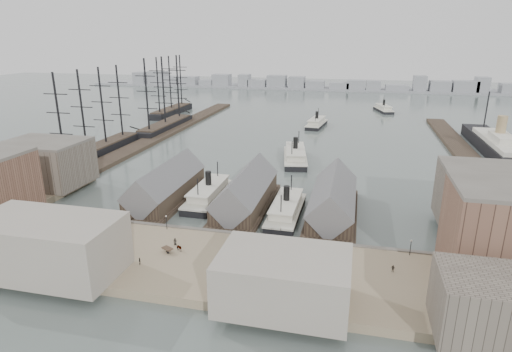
% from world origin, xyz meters
% --- Properties ---
extents(ground, '(900.00, 900.00, 0.00)m').
position_xyz_m(ground, '(0.00, 0.00, 0.00)').
color(ground, '#4C5855').
rests_on(ground, ground).
extents(quay, '(180.00, 30.00, 2.00)m').
position_xyz_m(quay, '(0.00, -20.00, 1.00)').
color(quay, '#86755A').
rests_on(quay, ground).
extents(seawall, '(180.00, 1.20, 2.30)m').
position_xyz_m(seawall, '(0.00, -5.20, 1.15)').
color(seawall, '#59544C').
rests_on(seawall, ground).
extents(west_wharf, '(10.00, 220.00, 1.60)m').
position_xyz_m(west_wharf, '(-68.00, 100.00, 0.80)').
color(west_wharf, '#2D231C').
rests_on(west_wharf, ground).
extents(east_wharf, '(10.00, 180.00, 1.60)m').
position_xyz_m(east_wharf, '(78.00, 90.00, 0.80)').
color(east_wharf, '#2D231C').
rests_on(east_wharf, ground).
extents(ferry_shed_west, '(14.00, 42.00, 12.60)m').
position_xyz_m(ferry_shed_west, '(-26.00, 16.88, 4.64)').
color(ferry_shed_west, '#2D231C').
rests_on(ferry_shed_west, ground).
extents(ferry_shed_center, '(14.00, 42.00, 12.60)m').
position_xyz_m(ferry_shed_center, '(0.00, 16.88, 4.64)').
color(ferry_shed_center, '#2D231C').
rests_on(ferry_shed_center, ground).
extents(ferry_shed_east, '(14.00, 42.00, 12.60)m').
position_xyz_m(ferry_shed_east, '(26.00, 16.88, 4.64)').
color(ferry_shed_east, '#2D231C').
rests_on(ferry_shed_east, ground).
extents(warehouse_west_back, '(26.00, 20.00, 14.00)m').
position_xyz_m(warehouse_west_back, '(-70.00, 18.00, 9.00)').
color(warehouse_west_back, '#60564C').
rests_on(warehouse_west_back, west_land).
extents(warehouse_east_back, '(28.00, 20.00, 15.00)m').
position_xyz_m(warehouse_east_back, '(68.00, 15.00, 9.50)').
color(warehouse_east_back, '#60564C').
rests_on(warehouse_east_back, east_land).
extents(street_bldg_center, '(24.00, 16.00, 10.00)m').
position_xyz_m(street_bldg_center, '(20.00, -32.00, 7.00)').
color(street_bldg_center, gray).
rests_on(street_bldg_center, quay).
extents(street_bldg_west, '(30.00, 16.00, 12.00)m').
position_xyz_m(street_bldg_west, '(-30.00, -32.00, 8.00)').
color(street_bldg_west, gray).
rests_on(street_bldg_west, quay).
extents(street_bldg_east, '(18.00, 14.00, 11.00)m').
position_xyz_m(street_bldg_east, '(55.00, -33.00, 7.50)').
color(street_bldg_east, '#60564C').
rests_on(street_bldg_east, quay).
extents(lamp_post_far_w, '(0.44, 0.44, 3.92)m').
position_xyz_m(lamp_post_far_w, '(-45.00, -7.00, 4.71)').
color(lamp_post_far_w, black).
rests_on(lamp_post_far_w, quay).
extents(lamp_post_near_w, '(0.44, 0.44, 3.92)m').
position_xyz_m(lamp_post_near_w, '(-15.00, -7.00, 4.71)').
color(lamp_post_near_w, black).
rests_on(lamp_post_near_w, quay).
extents(lamp_post_near_e, '(0.44, 0.44, 3.92)m').
position_xyz_m(lamp_post_near_e, '(15.00, -7.00, 4.71)').
color(lamp_post_near_e, black).
rests_on(lamp_post_near_e, quay).
extents(lamp_post_far_e, '(0.44, 0.44, 3.92)m').
position_xyz_m(lamp_post_far_e, '(45.00, -7.00, 4.71)').
color(lamp_post_far_e, black).
rests_on(lamp_post_far_e, quay).
extents(far_shore, '(500.00, 40.00, 15.72)m').
position_xyz_m(far_shore, '(-2.07, 334.14, 3.91)').
color(far_shore, gray).
rests_on(far_shore, ground).
extents(ferry_docked_west, '(8.63, 28.75, 10.27)m').
position_xyz_m(ferry_docked_west, '(-13.00, 19.98, 2.41)').
color(ferry_docked_west, black).
rests_on(ferry_docked_west, ground).
extents(ferry_docked_east, '(8.28, 27.61, 9.86)m').
position_xyz_m(ferry_docked_east, '(13.00, 13.06, 2.31)').
color(ferry_docked_east, black).
rests_on(ferry_docked_east, ground).
extents(ferry_open_near, '(14.17, 31.53, 10.86)m').
position_xyz_m(ferry_open_near, '(7.03, 71.16, 2.55)').
color(ferry_open_near, black).
rests_on(ferry_open_near, ground).
extents(ferry_open_mid, '(11.03, 27.24, 9.46)m').
position_xyz_m(ferry_open_mid, '(8.44, 146.48, 2.22)').
color(ferry_open_mid, black).
rests_on(ferry_open_mid, ground).
extents(ferry_open_far, '(13.83, 25.87, 8.85)m').
position_xyz_m(ferry_open_far, '(48.56, 210.12, 2.07)').
color(ferry_open_far, black).
rests_on(ferry_open_far, ground).
extents(sailing_ship_near, '(9.09, 62.61, 37.36)m').
position_xyz_m(sailing_ship_near, '(-79.54, 61.44, 2.74)').
color(sailing_ship_near, black).
rests_on(sailing_ship_near, ground).
extents(sailing_ship_mid, '(9.69, 55.96, 39.82)m').
position_xyz_m(sailing_ship_mid, '(-72.87, 117.69, 2.85)').
color(sailing_ship_mid, black).
rests_on(sailing_ship_mid, ground).
extents(sailing_ship_far, '(9.24, 51.32, 37.98)m').
position_xyz_m(sailing_ship_far, '(-91.37, 167.14, 2.74)').
color(sailing_ship_far, black).
rests_on(sailing_ship_far, ground).
extents(ocean_steamer, '(11.95, 87.32, 17.46)m').
position_xyz_m(ocean_steamer, '(92.00, 101.34, 3.76)').
color(ocean_steamer, black).
rests_on(ocean_steamer, ground).
extents(tram, '(2.74, 9.70, 3.43)m').
position_xyz_m(tram, '(58.69, -15.38, 3.76)').
color(tram, black).
rests_on(tram, quay).
extents(horse_cart_left, '(4.81, 2.29, 1.59)m').
position_xyz_m(horse_cart_left, '(-33.24, -13.06, 2.81)').
color(horse_cart_left, black).
rests_on(horse_cart_left, quay).
extents(horse_cart_center, '(4.84, 3.34, 1.61)m').
position_xyz_m(horse_cart_center, '(-7.93, -17.69, 2.82)').
color(horse_cart_center, black).
rests_on(horse_cart_center, quay).
extents(horse_cart_right, '(4.62, 1.75, 1.53)m').
position_xyz_m(horse_cart_right, '(25.75, -19.89, 2.79)').
color(horse_cart_right, black).
rests_on(horse_cart_right, quay).
extents(pedestrian_0, '(0.58, 0.70, 1.67)m').
position_xyz_m(pedestrian_0, '(-43.98, -15.31, 2.84)').
color(pedestrian_0, black).
rests_on(pedestrian_0, quay).
extents(pedestrian_1, '(1.09, 1.04, 1.77)m').
position_xyz_m(pedestrian_1, '(-44.90, -17.07, 2.89)').
color(pedestrian_1, black).
rests_on(pedestrian_1, quay).
extents(pedestrian_2, '(0.84, 1.18, 1.64)m').
position_xyz_m(pedestrian_2, '(-24.20, -11.75, 2.82)').
color(pedestrian_2, black).
rests_on(pedestrian_2, quay).
extents(pedestrian_3, '(0.69, 1.00, 1.58)m').
position_xyz_m(pedestrian_3, '(-13.17, -25.00, 2.79)').
color(pedestrian_3, black).
rests_on(pedestrian_3, quay).
extents(pedestrian_4, '(0.97, 0.76, 1.76)m').
position_xyz_m(pedestrian_4, '(-9.31, -14.66, 2.88)').
color(pedestrian_4, black).
rests_on(pedestrian_4, quay).
extents(pedestrian_5, '(0.63, 0.47, 1.71)m').
position_xyz_m(pedestrian_5, '(3.80, -21.87, 2.85)').
color(pedestrian_5, black).
rests_on(pedestrian_5, quay).
extents(pedestrian_6, '(0.97, 1.02, 1.66)m').
position_xyz_m(pedestrian_6, '(14.04, -8.00, 2.83)').
color(pedestrian_6, black).
rests_on(pedestrian_6, quay).
extents(pedestrian_7, '(0.79, 1.23, 1.81)m').
position_xyz_m(pedestrian_7, '(28.67, -26.00, 2.91)').
color(pedestrian_7, black).
rests_on(pedestrian_7, quay).
extents(pedestrian_8, '(1.00, 0.61, 1.60)m').
position_xyz_m(pedestrian_8, '(40.73, -15.48, 2.80)').
color(pedestrian_8, black).
rests_on(pedestrian_8, quay).
extents(pedestrian_9, '(0.59, 0.85, 1.67)m').
position_xyz_m(pedestrian_9, '(60.00, -18.80, 2.83)').
color(pedestrian_9, black).
rests_on(pedestrian_9, quay).
extents(pedestrian_10, '(0.56, 1.09, 1.78)m').
position_xyz_m(pedestrian_10, '(12.94, -13.80, 2.89)').
color(pedestrian_10, black).
rests_on(pedestrian_10, quay).
extents(pedestrian_11, '(0.70, 0.73, 1.61)m').
position_xyz_m(pedestrian_11, '(7.13, -9.26, 2.81)').
color(pedestrian_11, black).
rests_on(pedestrian_11, quay).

